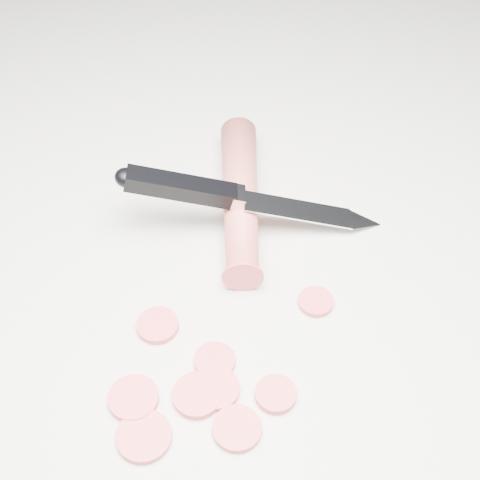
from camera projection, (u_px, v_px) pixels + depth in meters
name	position (u px, v px, depth m)	size (l,w,h in m)	color
ground	(189.00, 318.00, 0.56)	(2.40, 2.40, 0.00)	silver
carrot	(240.00, 197.00, 0.63)	(0.03, 0.03, 0.19)	#D55043
carrot_slice_0	(144.00, 436.00, 0.49)	(0.04, 0.04, 0.01)	#EA454C
carrot_slice_1	(197.00, 395.00, 0.51)	(0.04, 0.04, 0.01)	#EA454C
carrot_slice_2	(158.00, 325.00, 0.55)	(0.03, 0.03, 0.01)	#EA454C
carrot_slice_3	(215.00, 361.00, 0.53)	(0.03, 0.03, 0.01)	#EA454C
carrot_slice_4	(316.00, 302.00, 0.57)	(0.03, 0.03, 0.01)	#EA454C
carrot_slice_5	(134.00, 398.00, 0.51)	(0.04, 0.04, 0.01)	#EA454C
carrot_slice_6	(276.00, 394.00, 0.51)	(0.03, 0.03, 0.01)	#EA454C
carrot_slice_7	(216.00, 389.00, 0.51)	(0.04, 0.04, 0.01)	#EA454C
carrot_slice_8	(237.00, 429.00, 0.49)	(0.04, 0.04, 0.01)	#EA454C
kitchen_knife	(253.00, 197.00, 0.60)	(0.24, 0.11, 0.07)	silver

